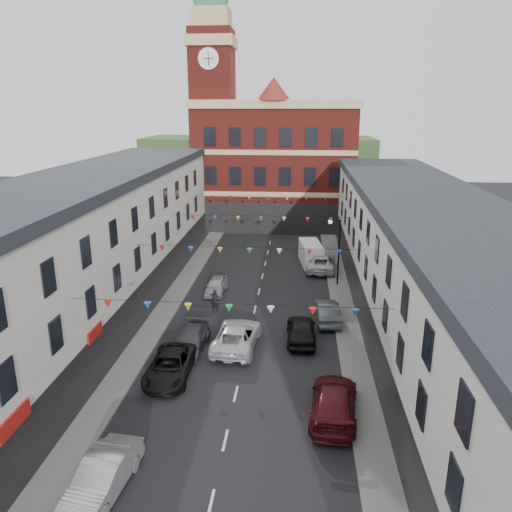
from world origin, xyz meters
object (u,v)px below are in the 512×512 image
(car_right_d, at_px, (301,330))
(car_right_f, at_px, (321,262))
(car_left_b, at_px, (102,477))
(white_van, at_px, (311,253))
(car_left_c, at_px, (170,366))
(car_left_e, at_px, (216,286))
(street_lamp, at_px, (336,243))
(car_left_d, at_px, (190,340))
(car_right_c, at_px, (334,401))
(car_right_e, at_px, (327,312))
(moving_car, at_px, (237,336))
(pedestrian, at_px, (215,301))

(car_right_d, relative_size, car_right_f, 0.83)
(car_left_b, relative_size, white_van, 0.97)
(car_left_c, relative_size, car_right_f, 0.90)
(car_left_e, bearing_deg, car_right_d, -47.64)
(street_lamp, xyz_separation_m, car_left_d, (-10.15, -13.03, -3.21))
(car_right_c, distance_m, car_right_e, 11.82)
(car_left_b, relative_size, car_right_e, 1.02)
(street_lamp, distance_m, moving_car, 14.64)
(moving_car, bearing_deg, car_left_c, 54.87)
(street_lamp, height_order, car_left_c, street_lamp)
(car_left_b, xyz_separation_m, car_right_d, (8.10, 14.63, 0.03))
(car_right_c, xyz_separation_m, car_right_d, (-1.65, 8.42, -0.01))
(moving_car, xyz_separation_m, pedestrian, (-2.37, 5.63, 0.08))
(car_left_d, bearing_deg, car_left_c, -94.51)
(car_left_d, relative_size, car_right_c, 0.84)
(street_lamp, distance_m, pedestrian, 12.07)
(car_left_e, relative_size, car_right_c, 0.68)
(car_right_f, bearing_deg, moving_car, 73.07)
(car_left_c, bearing_deg, car_left_b, -93.46)
(car_right_f, distance_m, white_van, 2.23)
(street_lamp, distance_m, car_left_c, 19.88)
(car_right_c, relative_size, pedestrian, 3.22)
(street_lamp, relative_size, car_right_e, 1.30)
(car_left_b, xyz_separation_m, car_right_e, (10.00, 18.02, -0.02))
(car_right_e, bearing_deg, car_left_c, 38.55)
(car_left_d, height_order, car_right_d, car_right_d)
(car_left_d, height_order, moving_car, moving_car)
(car_right_e, xyz_separation_m, moving_car, (-6.13, -4.65, 0.05))
(car_right_d, relative_size, pedestrian, 2.70)
(car_left_c, height_order, white_van, white_van)
(car_right_f, height_order, pedestrian, pedestrian)
(car_left_e, bearing_deg, car_left_d, -87.98)
(car_left_d, bearing_deg, moving_car, 15.36)
(moving_car, distance_m, pedestrian, 6.11)
(white_van, bearing_deg, car_left_d, -120.48)
(car_left_d, relative_size, white_van, 0.98)
(car_left_c, xyz_separation_m, car_right_d, (7.65, 5.39, 0.09))
(car_right_d, bearing_deg, car_right_c, 99.62)
(car_left_b, xyz_separation_m, car_left_c, (0.46, 9.23, -0.06))
(car_left_c, distance_m, pedestrian, 9.84)
(car_right_c, bearing_deg, white_van, -82.99)
(street_lamp, relative_size, car_right_d, 1.26)
(car_left_c, distance_m, car_right_e, 12.98)
(car_left_d, xyz_separation_m, white_van, (8.16, 19.36, 0.38))
(car_left_b, bearing_deg, car_left_d, 92.21)
(car_left_d, bearing_deg, car_right_f, 65.12)
(pedestrian, bearing_deg, car_right_d, -28.91)
(car_right_c, xyz_separation_m, car_right_f, (0.25, 23.87, -0.03))
(street_lamp, bearing_deg, car_left_c, -122.68)
(moving_car, bearing_deg, car_left_b, 78.22)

